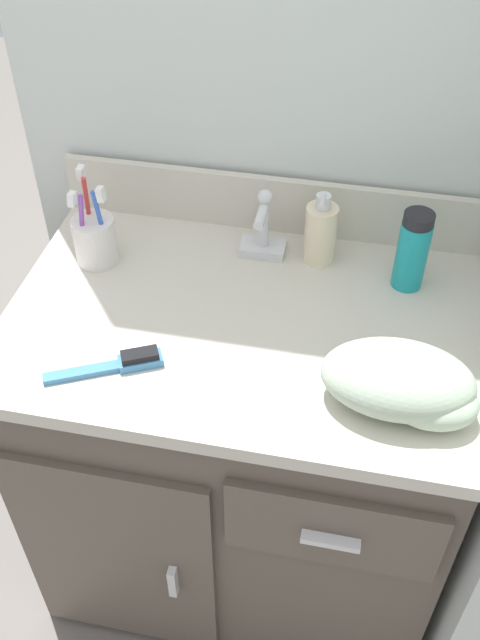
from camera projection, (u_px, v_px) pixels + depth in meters
name	position (u px, v px, depth m)	size (l,w,h in m)	color
ground_plane	(242.00, 546.00, 1.84)	(6.00, 6.00, 0.00)	slate
wall_back	(280.00, 84.00, 1.33)	(1.05, 0.08, 2.20)	silver
vanity	(242.00, 449.00, 1.55)	(0.87, 0.59, 0.81)	brown
backsplash	(271.00, 204.00, 1.45)	(0.87, 0.02, 0.12)	beige
sink_faucet	(263.00, 233.00, 1.40)	(0.09, 0.09, 0.14)	silver
toothbrush_cup	(95.00, 238.00, 1.38)	(0.08, 0.08, 0.19)	silver
soap_dispenser	(320.00, 232.00, 1.37)	(0.06, 0.07, 0.15)	beige
shaving_cream_can	(412.00, 251.00, 1.30)	(0.06, 0.06, 0.16)	teal
hairbrush	(121.00, 363.00, 1.19)	(0.19, 0.11, 0.03)	teal
hand_towel	(405.00, 384.00, 1.11)	(0.25, 0.16, 0.10)	#A8BCA3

